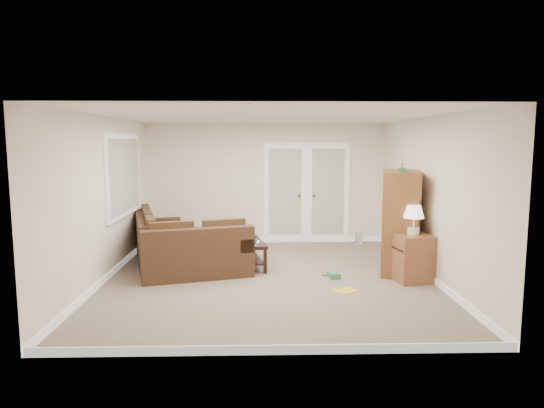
{
  "coord_description": "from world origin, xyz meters",
  "views": [
    {
      "loc": [
        -0.14,
        -7.37,
        2.13
      ],
      "look_at": [
        0.07,
        0.55,
        1.1
      ],
      "focal_mm": 32.0,
      "sensor_mm": 36.0,
      "label": 1
    }
  ],
  "objects_px": {
    "tv_armoire": "(400,221)",
    "side_cabinet": "(412,253)",
    "sectional_sofa": "(176,248)",
    "coffee_table": "(246,252)"
  },
  "relations": [
    {
      "from": "tv_armoire",
      "to": "side_cabinet",
      "type": "distance_m",
      "value": 0.68
    },
    {
      "from": "sectional_sofa",
      "to": "coffee_table",
      "type": "relative_size",
      "value": 2.32
    },
    {
      "from": "tv_armoire",
      "to": "coffee_table",
      "type": "bearing_deg",
      "value": -174.35
    },
    {
      "from": "sectional_sofa",
      "to": "tv_armoire",
      "type": "bearing_deg",
      "value": -21.76
    },
    {
      "from": "sectional_sofa",
      "to": "side_cabinet",
      "type": "bearing_deg",
      "value": -29.58
    },
    {
      "from": "side_cabinet",
      "to": "coffee_table",
      "type": "bearing_deg",
      "value": 149.7
    },
    {
      "from": "tv_armoire",
      "to": "side_cabinet",
      "type": "xyz_separation_m",
      "value": [
        0.06,
        -0.54,
        -0.41
      ]
    },
    {
      "from": "coffee_table",
      "to": "tv_armoire",
      "type": "distance_m",
      "value": 2.62
    },
    {
      "from": "sectional_sofa",
      "to": "coffee_table",
      "type": "height_order",
      "value": "sectional_sofa"
    },
    {
      "from": "sectional_sofa",
      "to": "side_cabinet",
      "type": "distance_m",
      "value": 3.88
    }
  ]
}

